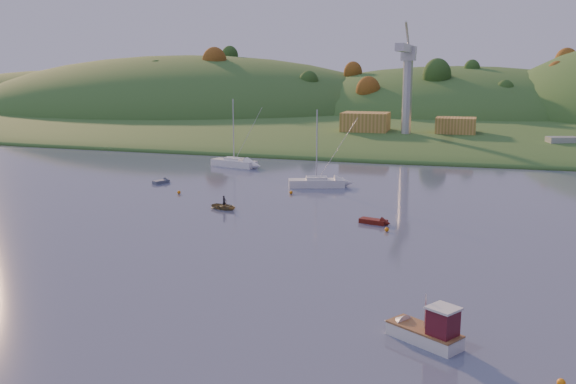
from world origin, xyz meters
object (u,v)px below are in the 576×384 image
(fishing_boat, at_px, (420,328))
(sailboat_near, at_px, (316,182))
(sailboat_far, at_px, (234,162))
(canoe, at_px, (224,206))
(grey_dinghy, at_px, (164,181))
(red_tender, at_px, (379,222))

(fishing_boat, xyz_separation_m, sailboat_near, (-20.25, 52.28, -0.10))
(sailboat_far, distance_m, canoe, 35.46)
(fishing_boat, xyz_separation_m, grey_dinghy, (-44.41, 48.85, -0.63))
(sailboat_near, relative_size, sailboat_far, 0.95)
(canoe, distance_m, grey_dinghy, 22.22)
(fishing_boat, relative_size, sailboat_near, 0.52)
(sailboat_near, xyz_separation_m, red_tender, (12.76, -20.79, -0.49))
(sailboat_far, distance_m, red_tender, 48.17)
(sailboat_near, bearing_deg, grey_dinghy, 169.02)
(sailboat_near, bearing_deg, red_tender, -77.51)
(sailboat_far, relative_size, red_tender, 3.09)
(sailboat_far, bearing_deg, fishing_boat, -43.03)
(fishing_boat, distance_m, sailboat_near, 56.07)
(sailboat_near, relative_size, grey_dinghy, 3.60)
(canoe, distance_m, red_tender, 20.67)
(fishing_boat, height_order, sailboat_far, sailboat_far)
(canoe, height_order, red_tender, red_tender)
(fishing_boat, xyz_separation_m, canoe, (-28.02, 33.86, -0.48))
(grey_dinghy, bearing_deg, sailboat_far, 10.78)
(sailboat_near, xyz_separation_m, canoe, (-7.77, -18.43, -0.38))
(fishing_boat, bearing_deg, red_tender, -44.03)
(red_tender, distance_m, grey_dinghy, 40.80)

